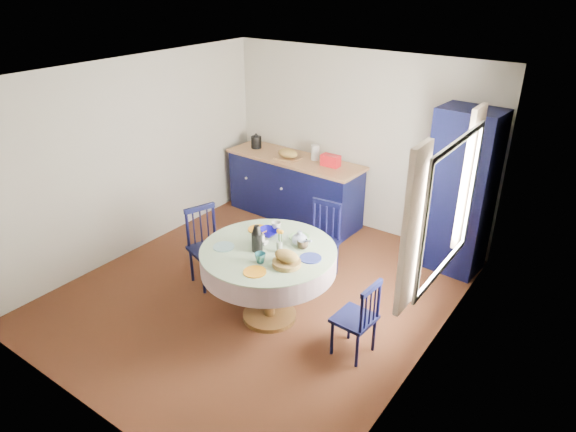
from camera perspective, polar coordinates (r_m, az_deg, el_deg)
name	(u,v)px	position (r m, az deg, el deg)	size (l,w,h in m)	color
floor	(259,291)	(6.12, -3.24, -8.33)	(4.50, 4.50, 0.00)	black
ceiling	(253,75)	(5.15, -3.95, 15.33)	(4.50, 4.50, 0.00)	white
wall_back	(357,142)	(7.29, 7.65, 8.18)	(4.00, 0.02, 2.50)	beige
wall_left	(134,158)	(6.88, -16.77, 6.21)	(0.02, 4.50, 2.50)	beige
wall_right	(436,247)	(4.65, 16.09, -3.31)	(0.02, 4.50, 2.50)	beige
window	(447,205)	(4.80, 17.24, 1.16)	(0.10, 1.74, 1.45)	white
kitchen_counter	(294,187)	(7.67, 0.71, 3.23)	(2.14, 0.74, 1.19)	black
pantry_cabinet	(460,193)	(6.47, 18.61, 2.48)	(0.75, 0.56, 2.03)	black
dining_table	(269,260)	(5.30, -2.12, -4.92)	(1.40, 1.40, 1.13)	#573719
chair_left	(207,246)	(6.13, -8.94, -3.31)	(0.52, 0.53, 0.95)	black
chair_far	(320,240)	(6.19, 3.62, -2.72)	(0.45, 0.44, 0.95)	black
chair_right	(358,318)	(5.03, 7.74, -11.18)	(0.38, 0.40, 0.84)	black
mug_a	(258,239)	(5.32, -3.32, -2.60)	(0.14, 0.14, 0.11)	silver
mug_b	(260,258)	(4.99, -3.10, -4.68)	(0.11, 0.11, 0.10)	#2B6F7A
mug_c	(303,244)	(5.23, 1.64, -3.17)	(0.12, 0.12, 0.09)	black
mug_d	(276,226)	(5.58, -1.30, -1.16)	(0.11, 0.11, 0.10)	silver
cobalt_bowl	(268,232)	(5.50, -2.25, -1.84)	(0.24, 0.24, 0.06)	#08036E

